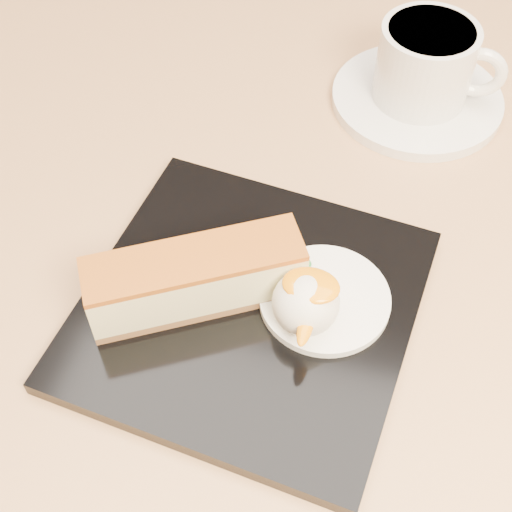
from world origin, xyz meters
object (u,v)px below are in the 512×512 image
(table, at_px, (328,332))
(dessert_plate, at_px, (249,308))
(cheesecake, at_px, (195,278))
(coffee_cup, at_px, (428,63))
(ice_cream_scoop, at_px, (306,303))
(saucer, at_px, (417,99))

(table, height_order, dessert_plate, dessert_plate)
(table, xyz_separation_m, cheesecake, (-0.09, -0.10, 0.19))
(dessert_plate, height_order, coffee_cup, coffee_cup)
(coffee_cup, bearing_deg, dessert_plate, -108.09)
(cheesecake, distance_m, coffee_cup, 0.29)
(dessert_plate, xyz_separation_m, cheesecake, (-0.04, -0.00, 0.03))
(dessert_plate, relative_size, ice_cream_scoop, 4.95)
(ice_cream_scoop, distance_m, saucer, 0.26)
(cheesecake, relative_size, ice_cream_scoop, 3.25)
(ice_cream_scoop, height_order, coffee_cup, coffee_cup)
(saucer, bearing_deg, ice_cream_scoop, -100.06)
(dessert_plate, height_order, ice_cream_scoop, ice_cream_scoop)
(ice_cream_scoop, bearing_deg, saucer, 79.94)
(table, distance_m, cheesecake, 0.23)
(table, relative_size, saucer, 5.33)
(dessert_plate, bearing_deg, table, 62.74)
(dessert_plate, xyz_separation_m, saucer, (0.09, 0.25, -0.00))
(table, bearing_deg, dessert_plate, -117.26)
(table, xyz_separation_m, dessert_plate, (-0.05, -0.10, 0.16))
(dessert_plate, xyz_separation_m, ice_cream_scoop, (0.04, -0.00, 0.03))
(ice_cream_scoop, bearing_deg, table, 84.38)
(table, distance_m, saucer, 0.23)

